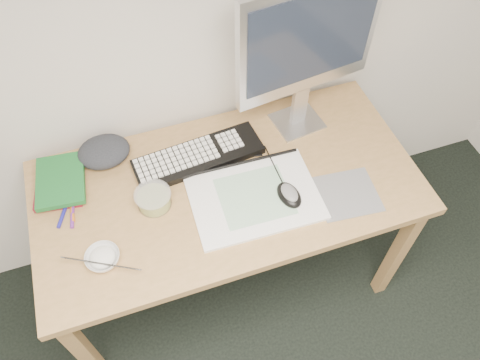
# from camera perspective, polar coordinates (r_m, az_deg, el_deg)

# --- Properties ---
(desk) EXTENTS (1.40, 0.70, 0.75)m
(desk) POSITION_cam_1_polar(r_m,az_deg,el_deg) (1.77, -1.50, -2.12)
(desk) COLOR tan
(desk) RESTS_ON ground
(mousepad) EXTENTS (0.24, 0.22, 0.00)m
(mousepad) POSITION_cam_1_polar(r_m,az_deg,el_deg) (1.72, 12.88, -1.68)
(mousepad) COLOR slate
(mousepad) RESTS_ON desk
(sketchpad) EXTENTS (0.46, 0.34, 0.01)m
(sketchpad) POSITION_cam_1_polar(r_m,az_deg,el_deg) (1.66, 1.78, -2.11)
(sketchpad) COLOR silver
(sketchpad) RESTS_ON desk
(keyboard) EXTENTS (0.50, 0.20, 0.03)m
(keyboard) POSITION_cam_1_polar(r_m,az_deg,el_deg) (1.77, -5.10, 2.86)
(keyboard) COLOR black
(keyboard) RESTS_ON desk
(monitor) EXTENTS (0.53, 0.19, 0.62)m
(monitor) POSITION_cam_1_polar(r_m,az_deg,el_deg) (1.66, 8.31, 16.22)
(monitor) COLOR silver
(monitor) RESTS_ON desk
(mouse) EXTENTS (0.09, 0.13, 0.04)m
(mouse) POSITION_cam_1_polar(r_m,az_deg,el_deg) (1.65, 6.04, -1.58)
(mouse) COLOR black
(mouse) RESTS_ON sketchpad
(rice_bowl) EXTENTS (0.12, 0.12, 0.04)m
(rice_bowl) POSITION_cam_1_polar(r_m,az_deg,el_deg) (1.59, -16.37, -9.12)
(rice_bowl) COLOR white
(rice_bowl) RESTS_ON desk
(chopsticks) EXTENTS (0.23, 0.14, 0.02)m
(chopsticks) POSITION_cam_1_polar(r_m,az_deg,el_deg) (1.56, -16.60, -9.73)
(chopsticks) COLOR #A9AAAC
(chopsticks) RESTS_ON rice_bowl
(fruit_tub) EXTENTS (0.16, 0.16, 0.06)m
(fruit_tub) POSITION_cam_1_polar(r_m,az_deg,el_deg) (1.66, -10.48, -2.30)
(fruit_tub) COLOR #EEC654
(fruit_tub) RESTS_ON desk
(book_red) EXTENTS (0.20, 0.24, 0.02)m
(book_red) POSITION_cam_1_polar(r_m,az_deg,el_deg) (1.82, -21.11, -0.38)
(book_red) COLOR maroon
(book_red) RESTS_ON desk
(book_green) EXTENTS (0.19, 0.25, 0.02)m
(book_green) POSITION_cam_1_polar(r_m,az_deg,el_deg) (1.79, -21.04, -0.05)
(book_green) COLOR #19662A
(book_green) RESTS_ON book_red
(cloth_lump) EXTENTS (0.19, 0.17, 0.07)m
(cloth_lump) POSITION_cam_1_polar(r_m,az_deg,el_deg) (1.83, -16.27, 3.33)
(cloth_lump) COLOR #24252B
(cloth_lump) RESTS_ON desk
(pencil_pink) EXTENTS (0.18, 0.04, 0.01)m
(pencil_pink) POSITION_cam_1_polar(r_m,az_deg,el_deg) (1.74, -1.01, 1.26)
(pencil_pink) COLOR #D36990
(pencil_pink) RESTS_ON desk
(pencil_tan) EXTENTS (0.15, 0.12, 0.01)m
(pencil_tan) POSITION_cam_1_polar(r_m,az_deg,el_deg) (1.75, -1.70, 1.49)
(pencil_tan) COLOR tan
(pencil_tan) RESTS_ON desk
(pencil_black) EXTENTS (0.19, 0.05, 0.01)m
(pencil_black) POSITION_cam_1_polar(r_m,az_deg,el_deg) (1.78, -0.37, 2.74)
(pencil_black) COLOR black
(pencil_black) RESTS_ON desk
(marker_blue) EXTENTS (0.07, 0.13, 0.01)m
(marker_blue) POSITION_cam_1_polar(r_m,az_deg,el_deg) (1.74, -20.62, -3.50)
(marker_blue) COLOR #1E1D9D
(marker_blue) RESTS_ON desk
(marker_orange) EXTENTS (0.02, 0.14, 0.01)m
(marker_orange) POSITION_cam_1_polar(r_m,az_deg,el_deg) (1.75, -19.84, -2.93)
(marker_orange) COLOR orange
(marker_orange) RESTS_ON desk
(marker_purple) EXTENTS (0.03, 0.14, 0.01)m
(marker_purple) POSITION_cam_1_polar(r_m,az_deg,el_deg) (1.73, -19.74, -3.55)
(marker_purple) COLOR #6E2998
(marker_purple) RESTS_ON desk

